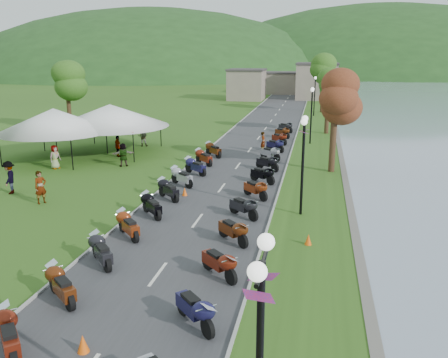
# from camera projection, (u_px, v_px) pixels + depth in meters

# --- Properties ---
(road) EXTENTS (7.00, 120.00, 0.02)m
(road) POSITION_uv_depth(u_px,v_px,m) (259.00, 138.00, 46.33)
(road) COLOR #3D3D40
(road) RESTS_ON ground
(hills_backdrop) EXTENTS (360.00, 120.00, 76.00)m
(hills_backdrop) POSITION_uv_depth(u_px,v_px,m) (307.00, 72.00, 197.83)
(hills_backdrop) COLOR #285621
(hills_backdrop) RESTS_ON ground
(far_building) EXTENTS (18.00, 16.00, 5.00)m
(far_building) POSITION_uv_depth(u_px,v_px,m) (279.00, 83.00, 88.67)
(far_building) COLOR gray
(far_building) RESTS_ON ground
(moto_row_left) EXTENTS (2.60, 34.43, 1.10)m
(moto_row_left) POSITION_uv_depth(u_px,v_px,m) (141.00, 215.00, 22.75)
(moto_row_left) COLOR #331411
(moto_row_left) RESTS_ON ground
(moto_row_right) EXTENTS (2.60, 42.76, 1.10)m
(moto_row_right) POSITION_uv_depth(u_px,v_px,m) (261.00, 174.00, 30.37)
(moto_row_right) COLOR #331411
(moto_row_right) RESTS_ON ground
(vendor_tent_main) EXTENTS (6.41, 6.41, 4.00)m
(vendor_tent_main) POSITION_uv_depth(u_px,v_px,m) (111.00, 128.00, 39.32)
(vendor_tent_main) COLOR white
(vendor_tent_main) RESTS_ON ground
(vendor_tent_side) EXTENTS (5.71, 5.71, 4.00)m
(vendor_tent_side) POSITION_uv_depth(u_px,v_px,m) (55.00, 134.00, 36.51)
(vendor_tent_side) COLOR white
(vendor_tent_side) RESTS_ON ground
(tree_lakeside) EXTENTS (2.89, 2.89, 8.03)m
(tree_lakeside) POSITION_uv_depth(u_px,v_px,m) (335.00, 115.00, 32.28)
(tree_lakeside) COLOR #3C7120
(tree_lakeside) RESTS_ON ground
(pedestrian_a) EXTENTS (0.78, 0.84, 1.86)m
(pedestrian_a) POSITION_uv_depth(u_px,v_px,m) (42.00, 203.00, 26.36)
(pedestrian_a) COLOR slate
(pedestrian_a) RESTS_ON ground
(pedestrian_b) EXTENTS (0.93, 0.65, 1.74)m
(pedestrian_b) POSITION_uv_depth(u_px,v_px,m) (143.00, 146.00, 42.32)
(pedestrian_b) COLOR slate
(pedestrian_b) RESTS_ON ground
(pedestrian_c) EXTENTS (0.97, 1.37, 1.96)m
(pedestrian_c) POSITION_uv_depth(u_px,v_px,m) (11.00, 193.00, 28.20)
(pedestrian_c) COLOR slate
(pedestrian_c) RESTS_ON ground
(traffic_cone_near) EXTENTS (0.35, 0.35, 0.55)m
(traffic_cone_near) POSITION_uv_depth(u_px,v_px,m) (83.00, 344.00, 13.21)
(traffic_cone_near) COLOR #F2590C
(traffic_cone_near) RESTS_ON ground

